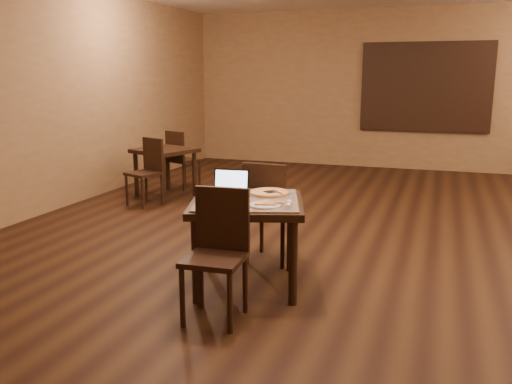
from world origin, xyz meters
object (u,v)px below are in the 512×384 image
at_px(other_table_b, 165,157).
at_px(chair_main_near, 218,246).
at_px(other_table_b_chair_far, 180,156).
at_px(tiled_table, 247,211).
at_px(pizza_pan, 269,194).
at_px(chair_main_far, 268,207).
at_px(other_table_b_chair_near, 148,168).
at_px(laptop, 229,189).

bearing_deg(other_table_b, chair_main_near, -35.48).
relative_size(other_table_b, other_table_b_chair_far, 1.06).
bearing_deg(tiled_table, chair_main_near, -107.19).
bearing_deg(pizza_pan, chair_main_far, 108.72).
bearing_deg(other_table_b_chair_near, tiled_table, -24.73).
bearing_deg(other_table_b_chair_near, laptop, -26.08).
distance_m(chair_main_far, other_table_b_chair_near, 2.91).
height_order(chair_main_near, laptop, laptop).
bearing_deg(other_table_b_chair_far, other_table_b, 113.98).
distance_m(pizza_pan, other_table_b_chair_far, 4.08).
bearing_deg(chair_main_near, other_table_b_chair_far, 117.37).
height_order(tiled_table, other_table_b_chair_far, other_table_b_chair_far).
relative_size(tiled_table, chair_main_far, 1.16).
bearing_deg(pizza_pan, laptop, -156.40).
bearing_deg(pizza_pan, chair_main_near, -98.26).
relative_size(chair_main_near, chair_main_far, 0.98).
relative_size(laptop, other_table_b_chair_near, 0.36).
height_order(pizza_pan, other_table_b, pizza_pan).
relative_size(pizza_pan, other_table_b_chair_far, 0.42).
xyz_separation_m(chair_main_far, other_table_b, (-2.34, 2.30, 0.04)).
distance_m(pizza_pan, other_table_b, 3.64).
xyz_separation_m(chair_main_near, other_table_b_chair_near, (-2.32, 2.99, -0.03)).
bearing_deg(laptop, other_table_b_chair_near, 127.71).
relative_size(pizza_pan, other_table_b, 0.40).
bearing_deg(other_table_b_chair_near, chair_main_far, -16.34).
bearing_deg(other_table_b_chair_near, other_table_b_chair_far, 113.98).
bearing_deg(other_table_b_chair_far, chair_main_far, 150.76).
height_order(chair_main_near, other_table_b_chair_near, chair_main_near).
relative_size(other_table_b, other_table_b_chair_near, 1.06).
bearing_deg(tiled_table, other_table_b_chair_far, 107.73).
height_order(pizza_pan, other_table_b_chair_near, other_table_b_chair_near).
xyz_separation_m(chair_main_far, pizza_pan, (0.13, -0.37, 0.21)).
height_order(tiled_table, pizza_pan, pizza_pan).
height_order(chair_main_near, pizza_pan, chair_main_near).
bearing_deg(chair_main_far, pizza_pan, 113.19).
bearing_deg(other_table_b_chair_far, chair_main_near, 141.17).
distance_m(laptop, other_table_b_chair_near, 3.12).
bearing_deg(other_table_b_chair_far, other_table_b_chair_near, 113.98).
distance_m(laptop, other_table_b, 3.55).
xyz_separation_m(other_table_b, other_table_b_chair_near, (0.03, -0.54, -0.07)).
distance_m(chair_main_near, other_table_b, 4.24).
relative_size(tiled_table, other_table_b_chair_far, 1.25).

